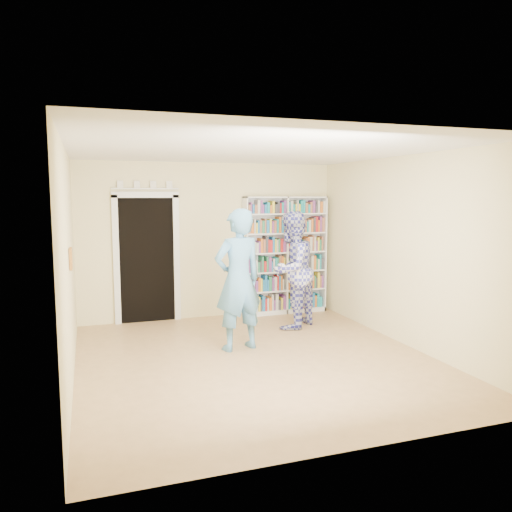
{
  "coord_description": "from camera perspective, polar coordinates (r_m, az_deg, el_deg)",
  "views": [
    {
      "loc": [
        -2.03,
        -6.0,
        2.13
      ],
      "look_at": [
        0.31,
        0.9,
        1.25
      ],
      "focal_mm": 35.0,
      "sensor_mm": 36.0,
      "label": 1
    }
  ],
  "objects": [
    {
      "name": "floor",
      "position": [
        6.68,
        -0.01,
        -11.72
      ],
      "size": [
        5.0,
        5.0,
        0.0
      ],
      "primitive_type": "plane",
      "color": "#A27A4E",
      "rests_on": "ground"
    },
    {
      "name": "ceiling",
      "position": [
        6.36,
        -0.01,
        12.02
      ],
      "size": [
        5.0,
        5.0,
        0.0
      ],
      "primitive_type": "plane",
      "rotation": [
        3.14,
        0.0,
        0.0
      ],
      "color": "white",
      "rests_on": "wall_back"
    },
    {
      "name": "wall_back",
      "position": [
        8.77,
        -5.26,
        1.75
      ],
      "size": [
        4.5,
        0.0,
        4.5
      ],
      "primitive_type": "plane",
      "rotation": [
        1.57,
        0.0,
        0.0
      ],
      "color": "#F3E6A7",
      "rests_on": "floor"
    },
    {
      "name": "wall_left",
      "position": [
        6.05,
        -20.63,
        -0.99
      ],
      "size": [
        0.0,
        5.0,
        5.0
      ],
      "primitive_type": "plane",
      "rotation": [
        1.57,
        0.0,
        1.57
      ],
      "color": "#F3E6A7",
      "rests_on": "floor"
    },
    {
      "name": "wall_right",
      "position": [
        7.41,
        16.71,
        0.54
      ],
      "size": [
        0.0,
        5.0,
        5.0
      ],
      "primitive_type": "plane",
      "rotation": [
        1.57,
        0.0,
        -1.57
      ],
      "color": "#F3E6A7",
      "rests_on": "floor"
    },
    {
      "name": "bookshelf",
      "position": [
        9.06,
        3.32,
        0.16
      ],
      "size": [
        1.54,
        0.29,
        2.12
      ],
      "rotation": [
        0.0,
        0.0,
        0.23
      ],
      "color": "white",
      "rests_on": "floor"
    },
    {
      "name": "doorway",
      "position": [
        8.58,
        -12.37,
        0.36
      ],
      "size": [
        1.1,
        0.08,
        2.43
      ],
      "color": "black",
      "rests_on": "floor"
    },
    {
      "name": "wall_art",
      "position": [
        6.24,
        -20.41,
        -0.28
      ],
      "size": [
        0.03,
        0.25,
        0.25
      ],
      "primitive_type": "cube",
      "color": "maroon",
      "rests_on": "wall_left"
    },
    {
      "name": "man_blue",
      "position": [
        6.88,
        -2.04,
        -2.75
      ],
      "size": [
        0.8,
        0.62,
        1.96
      ],
      "primitive_type": "imported",
      "rotation": [
        0.0,
        0.0,
        3.37
      ],
      "color": "#528EB8",
      "rests_on": "floor"
    },
    {
      "name": "man_plaid",
      "position": [
        8.05,
        4.07,
        -1.61
      ],
      "size": [
        1.16,
        1.13,
        1.89
      ],
      "primitive_type": "imported",
      "rotation": [
        0.0,
        0.0,
        3.8
      ],
      "color": "#33359E",
      "rests_on": "floor"
    },
    {
      "name": "paper_sheet",
      "position": [
        7.87,
        5.18,
        -1.29
      ],
      "size": [
        0.19,
        0.1,
        0.3
      ],
      "primitive_type": "cube",
      "rotation": [
        0.0,
        0.0,
        0.47
      ],
      "color": "white",
      "rests_on": "man_plaid"
    }
  ]
}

